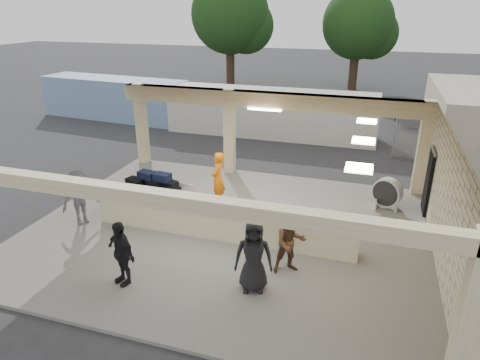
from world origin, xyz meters
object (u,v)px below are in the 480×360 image
(container_blue, at_px, (114,98))
(baggage_counter, at_px, (221,222))
(passenger_a, at_px, (290,242))
(passenger_c, at_px, (79,198))
(car_dark, at_px, (438,119))
(passenger_b, at_px, (121,253))
(baggage_handler, at_px, (218,179))
(container_white, at_px, (271,113))
(passenger_d, at_px, (254,256))
(drum_fan, at_px, (387,193))
(luggage_cart, at_px, (152,190))

(container_blue, bearing_deg, baggage_counter, -41.70)
(baggage_counter, bearing_deg, passenger_a, -26.02)
(passenger_c, relative_size, car_dark, 0.42)
(passenger_b, bearing_deg, baggage_counter, 85.51)
(baggage_handler, relative_size, passenger_c, 1.06)
(passenger_a, xyz_separation_m, container_white, (-3.58, 12.52, 0.25))
(passenger_d, height_order, container_blue, container_blue)
(passenger_c, height_order, passenger_d, passenger_d)
(passenger_c, relative_size, passenger_d, 0.95)
(container_white, xyz_separation_m, container_blue, (-10.10, 0.78, 0.01))
(drum_fan, distance_m, container_white, 9.90)
(baggage_handler, relative_size, car_dark, 0.44)
(luggage_cart, bearing_deg, container_blue, 139.30)
(baggage_counter, height_order, passenger_b, passenger_b)
(passenger_c, relative_size, container_white, 0.16)
(luggage_cart, xyz_separation_m, drum_fan, (7.51, 2.51, -0.15))
(car_dark, height_order, container_blue, container_blue)
(passenger_a, xyz_separation_m, container_blue, (-13.69, 13.29, 0.26))
(passenger_c, xyz_separation_m, container_white, (3.22, 11.89, 0.21))
(passenger_a, relative_size, container_white, 0.15)
(baggage_handler, distance_m, passenger_a, 4.55)
(luggage_cart, relative_size, passenger_a, 1.53)
(drum_fan, xyz_separation_m, baggage_handler, (-5.58, -1.39, 0.36))
(car_dark, relative_size, container_white, 0.39)
(passenger_a, distance_m, container_white, 13.02)
(container_white, bearing_deg, container_blue, 175.74)
(baggage_handler, xyz_separation_m, passenger_a, (3.17, -3.26, -0.09))
(baggage_counter, height_order, car_dark, car_dark)
(container_white, bearing_deg, drum_fan, -52.54)
(drum_fan, bearing_deg, passenger_b, -108.11)
(passenger_d, height_order, container_white, container_white)
(passenger_a, height_order, container_blue, container_blue)
(baggage_counter, height_order, container_blue, container_blue)
(baggage_counter, distance_m, container_white, 11.48)
(drum_fan, height_order, passenger_c, passenger_c)
(baggage_counter, relative_size, luggage_cart, 3.14)
(passenger_a, xyz_separation_m, car_dark, (5.12, 15.84, -0.24))
(luggage_cart, relative_size, container_white, 0.23)
(passenger_a, bearing_deg, container_blue, 108.28)
(luggage_cart, height_order, drum_fan, luggage_cart)
(baggage_handler, bearing_deg, passenger_b, -11.18)
(passenger_c, bearing_deg, baggage_handler, -22.96)
(drum_fan, bearing_deg, container_blue, 178.07)
(baggage_handler, xyz_separation_m, container_blue, (-10.52, 10.03, 0.17))
(passenger_a, height_order, car_dark, passenger_a)
(luggage_cart, xyz_separation_m, passenger_c, (-1.70, -1.52, 0.15))
(baggage_counter, height_order, luggage_cart, luggage_cart)
(baggage_handler, height_order, passenger_d, baggage_handler)
(container_blue, bearing_deg, passenger_c, -56.27)
(drum_fan, distance_m, passenger_a, 5.25)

